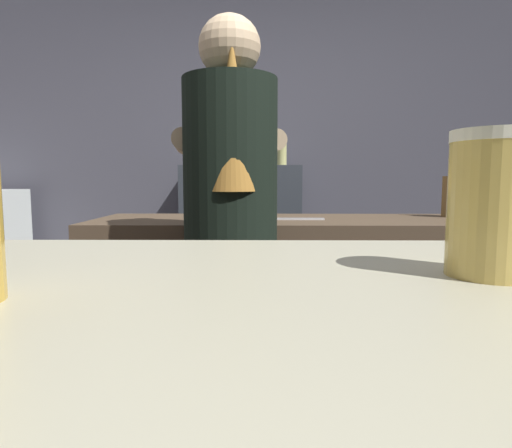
# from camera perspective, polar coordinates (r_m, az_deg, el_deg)

# --- Properties ---
(wall_back) EXTENTS (5.20, 0.10, 2.70)m
(wall_back) POSITION_cam_1_polar(r_m,az_deg,el_deg) (3.60, -0.57, 9.55)
(wall_back) COLOR #4D4D58
(wall_back) RESTS_ON ground
(prep_counter) EXTENTS (2.10, 0.60, 0.94)m
(prep_counter) POSITION_cam_1_polar(r_m,az_deg,el_deg) (2.15, 8.06, -11.83)
(prep_counter) COLOR #4F3D2C
(prep_counter) RESTS_ON ground
(back_shelf) EXTENTS (0.90, 0.36, 1.22)m
(back_shelf) POSITION_cam_1_polar(r_m,az_deg,el_deg) (3.35, -1.93, -2.85)
(back_shelf) COLOR #343A41
(back_shelf) RESTS_ON ground
(bartender) EXTENTS (0.46, 0.53, 1.70)m
(bartender) POSITION_cam_1_polar(r_m,az_deg,el_deg) (1.59, -3.33, 0.85)
(bartender) COLOR #37283F
(bartender) RESTS_ON ground
(knife_block) EXTENTS (0.10, 0.08, 0.29)m
(knife_block) POSITION_cam_1_polar(r_m,az_deg,el_deg) (2.34, 24.67, 3.43)
(knife_block) COLOR brown
(knife_block) RESTS_ON prep_counter
(mixing_bowl) EXTENTS (0.17, 0.17, 0.05)m
(mixing_bowl) POSITION_cam_1_polar(r_m,az_deg,el_deg) (2.08, -2.26, 1.42)
(mixing_bowl) COLOR silver
(mixing_bowl) RESTS_ON prep_counter
(chefs_knife) EXTENTS (0.24, 0.03, 0.01)m
(chefs_knife) POSITION_cam_1_polar(r_m,az_deg,el_deg) (2.00, 5.51, 0.67)
(chefs_knife) COLOR silver
(chefs_knife) RESTS_ON prep_counter
(pint_glass_far) EXTENTS (0.08, 0.08, 0.13)m
(pint_glass_far) POSITION_cam_1_polar(r_m,az_deg,el_deg) (0.44, 28.74, 2.31)
(pint_glass_far) COLOR #DCB95A
(pint_glass_far) RESTS_ON bar_counter
(bottle_vinegar) EXTENTS (0.05, 0.05, 0.18)m
(bottle_vinegar) POSITION_cam_1_polar(r_m,az_deg,el_deg) (3.35, -5.62, 8.78)
(bottle_vinegar) COLOR #548239
(bottle_vinegar) RESTS_ON back_shelf
(bottle_hot_sauce) EXTENTS (0.07, 0.07, 0.26)m
(bottle_hot_sauce) POSITION_cam_1_polar(r_m,az_deg,el_deg) (3.32, 3.40, 9.37)
(bottle_hot_sauce) COLOR #C9C678
(bottle_hot_sauce) RESTS_ON back_shelf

